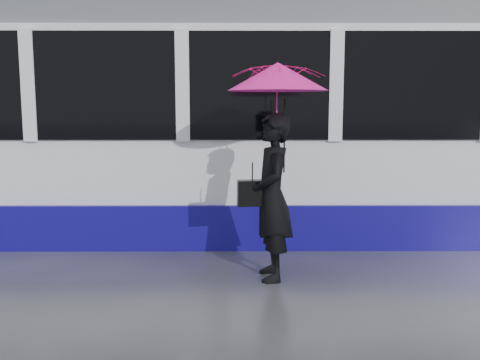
{
  "coord_description": "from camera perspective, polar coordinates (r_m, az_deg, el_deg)",
  "views": [
    {
      "loc": [
        0.39,
        -5.77,
        1.94
      ],
      "look_at": [
        0.43,
        0.3,
        1.1
      ],
      "focal_mm": 40.0,
      "sensor_mm": 36.0,
      "label": 1
    }
  ],
  "objects": [
    {
      "name": "ground",
      "position": [
        6.1,
        -4.1,
        -10.68
      ],
      "size": [
        90.0,
        90.0,
        0.0
      ],
      "primitive_type": "plane",
      "color": "#2E2E34",
      "rests_on": "ground"
    },
    {
      "name": "rails",
      "position": [
        8.5,
        -3.01,
        -5.24
      ],
      "size": [
        34.0,
        1.51,
        0.02
      ],
      "color": "#3F3D38",
      "rests_on": "ground"
    },
    {
      "name": "woman",
      "position": [
        5.97,
        3.44,
        -1.84
      ],
      "size": [
        0.52,
        0.73,
        1.87
      ],
      "primitive_type": "imported",
      "rotation": [
        0.0,
        0.0,
        -1.46
      ],
      "color": "black",
      "rests_on": "ground"
    },
    {
      "name": "umbrella",
      "position": [
        5.89,
        4.02,
        8.88
      ],
      "size": [
        1.21,
        1.21,
        1.26
      ],
      "rotation": [
        0.0,
        0.0,
        0.11
      ],
      "color": "#E1128B",
      "rests_on": "ground"
    },
    {
      "name": "handbag",
      "position": [
        5.97,
        1.32,
        -1.39
      ],
      "size": [
        0.35,
        0.18,
        0.47
      ],
      "rotation": [
        0.0,
        0.0,
        0.11
      ],
      "color": "black",
      "rests_on": "ground"
    }
  ]
}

